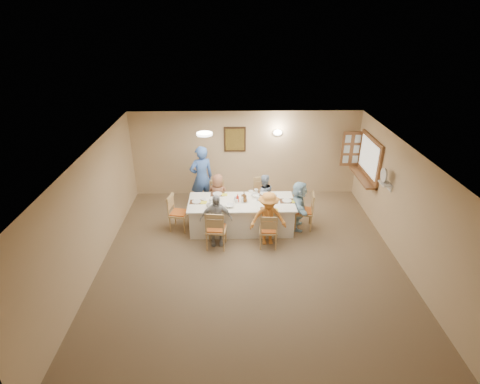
{
  "coord_description": "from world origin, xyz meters",
  "views": [
    {
      "loc": [
        -0.38,
        -6.67,
        4.98
      ],
      "look_at": [
        -0.2,
        1.4,
        1.05
      ],
      "focal_mm": 28.0,
      "sensor_mm": 36.0,
      "label": 1
    }
  ],
  "objects_px": {
    "diner_back_left": "(218,195)",
    "condiment_ketchup": "(238,198)",
    "desk_fan": "(385,178)",
    "chair_back_right": "(263,196)",
    "chair_front_left": "(216,228)",
    "chair_front_right": "(268,230)",
    "chair_back_left": "(218,198)",
    "caregiver": "(202,178)",
    "dining_table": "(241,215)",
    "diner_front_right": "(268,219)",
    "diner_front_left": "(216,220)",
    "diner_back_right": "(263,195)",
    "diner_right_end": "(299,205)",
    "chair_left_end": "(179,213)",
    "chair_right_end": "(304,211)",
    "serving_hatch": "(370,158)"
  },
  "relations": [
    {
      "from": "desk_fan",
      "to": "chair_back_right",
      "type": "bearing_deg",
      "value": 155.54
    },
    {
      "from": "diner_right_end",
      "to": "caregiver",
      "type": "xyz_separation_m",
      "value": [
        -2.47,
        1.15,
        0.26
      ]
    },
    {
      "from": "serving_hatch",
      "to": "chair_back_right",
      "type": "distance_m",
      "value": 2.95
    },
    {
      "from": "dining_table",
      "to": "diner_front_right",
      "type": "xyz_separation_m",
      "value": [
        0.6,
        -0.68,
        0.28
      ]
    },
    {
      "from": "chair_back_right",
      "to": "diner_front_right",
      "type": "relative_size",
      "value": 0.75
    },
    {
      "from": "chair_front_right",
      "to": "caregiver",
      "type": "distance_m",
      "value": 2.59
    },
    {
      "from": "chair_left_end",
      "to": "diner_back_left",
      "type": "distance_m",
      "value": 1.18
    },
    {
      "from": "chair_right_end",
      "to": "caregiver",
      "type": "bearing_deg",
      "value": -106.02
    },
    {
      "from": "chair_back_right",
      "to": "condiment_ketchup",
      "type": "xyz_separation_m",
      "value": [
        -0.69,
        -0.82,
        0.37
      ]
    },
    {
      "from": "dining_table",
      "to": "diner_front_left",
      "type": "xyz_separation_m",
      "value": [
        -0.6,
        -0.68,
        0.26
      ]
    },
    {
      "from": "diner_back_right",
      "to": "chair_back_right",
      "type": "bearing_deg",
      "value": -99.39
    },
    {
      "from": "dining_table",
      "to": "diner_back_left",
      "type": "distance_m",
      "value": 0.93
    },
    {
      "from": "chair_left_end",
      "to": "diner_back_right",
      "type": "bearing_deg",
      "value": -60.46
    },
    {
      "from": "desk_fan",
      "to": "diner_front_right",
      "type": "xyz_separation_m",
      "value": [
        -2.66,
        -0.27,
        -0.89
      ]
    },
    {
      "from": "diner_front_left",
      "to": "diner_right_end",
      "type": "height_order",
      "value": "diner_front_left"
    },
    {
      "from": "chair_back_left",
      "to": "chair_front_right",
      "type": "xyz_separation_m",
      "value": [
        1.2,
        -1.6,
        -0.01
      ]
    },
    {
      "from": "chair_right_end",
      "to": "chair_left_end",
      "type": "bearing_deg",
      "value": -82.16
    },
    {
      "from": "serving_hatch",
      "to": "caregiver",
      "type": "xyz_separation_m",
      "value": [
        -4.42,
        0.21,
        -0.6
      ]
    },
    {
      "from": "chair_front_right",
      "to": "diner_front_left",
      "type": "xyz_separation_m",
      "value": [
        -1.2,
        0.12,
        0.2
      ]
    },
    {
      "from": "diner_right_end",
      "to": "caregiver",
      "type": "height_order",
      "value": "caregiver"
    },
    {
      "from": "chair_left_end",
      "to": "diner_back_right",
      "type": "distance_m",
      "value": 2.26
    },
    {
      "from": "chair_back_right",
      "to": "chair_left_end",
      "type": "relative_size",
      "value": 1.06
    },
    {
      "from": "chair_front_left",
      "to": "chair_left_end",
      "type": "bearing_deg",
      "value": -34.42
    },
    {
      "from": "chair_back_left",
      "to": "chair_back_right",
      "type": "distance_m",
      "value": 1.2
    },
    {
      "from": "chair_back_right",
      "to": "diner_back_left",
      "type": "xyz_separation_m",
      "value": [
        -1.2,
        -0.12,
        0.1
      ]
    },
    {
      "from": "chair_left_end",
      "to": "diner_back_left",
      "type": "height_order",
      "value": "diner_back_left"
    },
    {
      "from": "dining_table",
      "to": "condiment_ketchup",
      "type": "height_order",
      "value": "condiment_ketchup"
    },
    {
      "from": "diner_front_left",
      "to": "desk_fan",
      "type": "bearing_deg",
      "value": 1.78
    },
    {
      "from": "chair_back_left",
      "to": "chair_front_left",
      "type": "bearing_deg",
      "value": -100.42
    },
    {
      "from": "caregiver",
      "to": "chair_back_left",
      "type": "bearing_deg",
      "value": 119.02
    },
    {
      "from": "chair_left_end",
      "to": "condiment_ketchup",
      "type": "xyz_separation_m",
      "value": [
        1.46,
        -0.02,
        0.4
      ]
    },
    {
      "from": "chair_right_end",
      "to": "condiment_ketchup",
      "type": "xyz_separation_m",
      "value": [
        -1.64,
        -0.02,
        0.38
      ]
    },
    {
      "from": "diner_back_left",
      "to": "condiment_ketchup",
      "type": "bearing_deg",
      "value": 135.81
    },
    {
      "from": "serving_hatch",
      "to": "chair_front_left",
      "type": "relative_size",
      "value": 1.53
    },
    {
      "from": "chair_front_right",
      "to": "chair_left_end",
      "type": "bearing_deg",
      "value": -16.74
    },
    {
      "from": "serving_hatch",
      "to": "dining_table",
      "type": "bearing_deg",
      "value": -164.45
    },
    {
      "from": "dining_table",
      "to": "chair_right_end",
      "type": "bearing_deg",
      "value": 0.0
    },
    {
      "from": "desk_fan",
      "to": "chair_back_left",
      "type": "distance_m",
      "value": 4.2
    },
    {
      "from": "dining_table",
      "to": "diner_right_end",
      "type": "height_order",
      "value": "diner_right_end"
    },
    {
      "from": "caregiver",
      "to": "chair_front_left",
      "type": "bearing_deg",
      "value": 79.89
    },
    {
      "from": "diner_right_end",
      "to": "condiment_ketchup",
      "type": "bearing_deg",
      "value": 98.03
    },
    {
      "from": "chair_front_left",
      "to": "diner_back_left",
      "type": "relative_size",
      "value": 0.83
    },
    {
      "from": "chair_front_left",
      "to": "chair_front_right",
      "type": "bearing_deg",
      "value": -174.32
    },
    {
      "from": "dining_table",
      "to": "chair_left_end",
      "type": "xyz_separation_m",
      "value": [
        -1.55,
        0.0,
        0.09
      ]
    },
    {
      "from": "chair_back_right",
      "to": "diner_front_left",
      "type": "xyz_separation_m",
      "value": [
        -1.2,
        -1.48,
        0.15
      ]
    },
    {
      "from": "chair_front_right",
      "to": "diner_front_left",
      "type": "distance_m",
      "value": 1.22
    },
    {
      "from": "chair_back_left",
      "to": "diner_front_left",
      "type": "height_order",
      "value": "diner_front_left"
    },
    {
      "from": "chair_back_left",
      "to": "chair_back_right",
      "type": "height_order",
      "value": "chair_back_right"
    },
    {
      "from": "serving_hatch",
      "to": "chair_front_right",
      "type": "height_order",
      "value": "serving_hatch"
    },
    {
      "from": "dining_table",
      "to": "chair_right_end",
      "type": "height_order",
      "value": "chair_right_end"
    }
  ]
}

